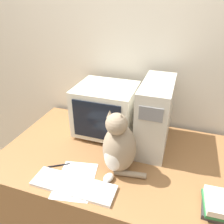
# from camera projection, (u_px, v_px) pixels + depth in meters

# --- Properties ---
(wall_back) EXTENTS (7.00, 0.05, 2.50)m
(wall_back) POSITION_uv_depth(u_px,v_px,m) (137.00, 58.00, 1.66)
(wall_back) COLOR beige
(wall_back) RESTS_ON ground_plane
(desk) EXTENTS (1.52, 0.92, 0.73)m
(desk) POSITION_uv_depth(u_px,v_px,m) (115.00, 192.00, 1.64)
(desk) COLOR olive
(desk) RESTS_ON ground_plane
(crt_monitor) EXTENTS (0.42, 0.38, 0.37)m
(crt_monitor) POSITION_uv_depth(u_px,v_px,m) (106.00, 109.00, 1.61)
(crt_monitor) COLOR beige
(crt_monitor) RESTS_ON desk
(computer_tower) EXTENTS (0.19, 0.46, 0.47)m
(computer_tower) POSITION_uv_depth(u_px,v_px,m) (155.00, 115.00, 1.46)
(computer_tower) COLOR beige
(computer_tower) RESTS_ON desk
(keyboard) EXTENTS (0.48, 0.14, 0.02)m
(keyboard) POSITION_uv_depth(u_px,v_px,m) (73.00, 185.00, 1.21)
(keyboard) COLOR silver
(keyboard) RESTS_ON desk
(cat) EXTENTS (0.30, 0.28, 0.41)m
(cat) POSITION_uv_depth(u_px,v_px,m) (119.00, 147.00, 1.25)
(cat) COLOR gray
(cat) RESTS_ON desk
(book_stack) EXTENTS (0.15, 0.18, 0.08)m
(book_stack) POSITION_uv_depth(u_px,v_px,m) (218.00, 205.00, 1.06)
(book_stack) COLOR #383333
(book_stack) RESTS_ON desk
(pen) EXTENTS (0.12, 0.08, 0.01)m
(pen) POSITION_uv_depth(u_px,v_px,m) (59.00, 165.00, 1.36)
(pen) COLOR black
(pen) RESTS_ON desk
(paper_sheet) EXTENTS (0.26, 0.33, 0.00)m
(paper_sheet) POSITION_uv_depth(u_px,v_px,m) (76.00, 180.00, 1.26)
(paper_sheet) COLOR white
(paper_sheet) RESTS_ON desk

